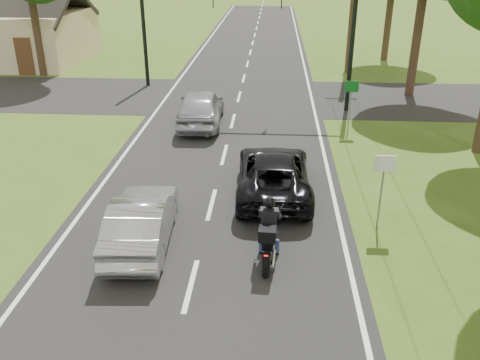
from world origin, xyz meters
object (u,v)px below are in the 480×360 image
Objects in this scene: traffic_signal at (311,19)px; sign_green at (351,94)px; motorcycle_rider at (269,237)px; dark_suv at (274,173)px; sign_white at (384,174)px; silver_sedan at (142,220)px; silver_suv at (201,107)px.

traffic_signal is 4.24m from sign_green.
dark_suv is at bearing 91.97° from motorcycle_rider.
sign_white reaches higher than motorcycle_rider.
dark_suv is 2.23× the size of sign_white.
motorcycle_rider is 3.29m from silver_sedan.
sign_green reaches higher than motorcycle_rider.
dark_suv is 1.18× the size of silver_sedan.
silver_suv is 10.43m from sign_white.
silver_suv reaches higher than dark_suv.
sign_white is (1.36, -11.02, -2.54)m from traffic_signal.
silver_sedan is (-3.34, -3.20, 0.00)m from dark_suv.
silver_sedan is 11.28m from sign_green.
traffic_signal is at bearing -153.33° from silver_suv.
sign_green is at bearing 75.66° from motorcycle_rider.
silver_suv is 0.70× the size of traffic_signal.
dark_suv is at bearing 113.91° from silver_suv.
traffic_signal is (1.50, 9.06, 3.47)m from dark_suv.
sign_white reaches higher than silver_sedan.
sign_white is at bearing -172.40° from silver_sedan.
silver_suv is at bearing 110.01° from motorcycle_rider.
motorcycle_rider is at bearing -148.08° from sign_white.
dark_suv is at bearing -116.89° from sign_green.
motorcycle_rider reaches higher than silver_suv.
sign_white and sign_green have the same top height.
motorcycle_rider reaches higher than silver_sedan.
traffic_signal reaches higher than dark_suv.
dark_suv is (0.10, 3.80, -0.01)m from motorcycle_rider.
motorcycle_rider is at bearing 104.55° from silver_suv.
traffic_signal is 3.00× the size of sign_white.
traffic_signal reaches higher than silver_sedan.
sign_green is (6.40, 9.24, 0.93)m from silver_sedan.
sign_white is 1.00× the size of sign_green.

